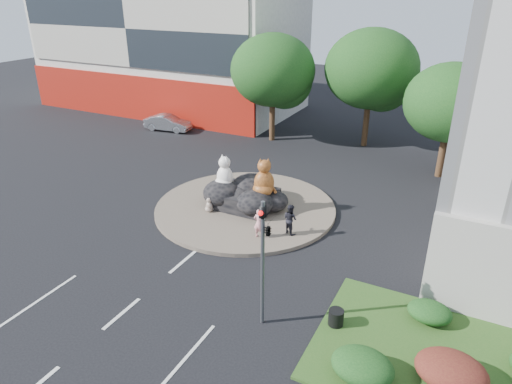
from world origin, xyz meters
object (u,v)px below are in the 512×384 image
cat_tabby (264,177)px  pedestrian_pink (259,223)px  cat_white (225,172)px  litter_bin (336,317)px  kitten_white (260,212)px  kitten_calico (209,204)px  pedestrian_dark (290,219)px  parked_car (168,123)px

cat_tabby → pedestrian_pink: 3.24m
cat_tabby → cat_white: bearing=151.0°
pedestrian_pink → litter_bin: size_ratio=2.46×
litter_bin → kitten_white: bearing=135.2°
cat_tabby → kitten_calico: cat_tabby is taller
pedestrian_pink → pedestrian_dark: size_ratio=0.98×
cat_white → pedestrian_pink: cat_white is taller
parked_car → pedestrian_pink: bearing=-138.3°
cat_tabby → kitten_calico: (-2.56, -1.53, -1.53)m
kitten_white → parked_car: size_ratio=0.18×
cat_tabby → kitten_white: 1.89m
kitten_calico → pedestrian_dark: 4.87m
cat_white → cat_tabby: size_ratio=0.92×
cat_tabby → pedestrian_dark: cat_tabby is taller
kitten_calico → pedestrian_dark: pedestrian_dark is taller
kitten_calico → pedestrian_pink: 3.90m
cat_white → parked_car: 15.78m
kitten_white → pedestrian_dark: pedestrian_dark is taller
pedestrian_pink → litter_bin: pedestrian_pink is taller
cat_white → kitten_calico: 2.00m
cat_tabby → litter_bin: cat_tabby is taller
kitten_calico → pedestrian_pink: (3.67, -1.28, 0.34)m
parked_car → kitten_calico: bearing=-143.2°
cat_white → pedestrian_pink: 4.48m
cat_tabby → pedestrian_dark: size_ratio=1.35×
cat_tabby → pedestrian_pink: bearing=-101.5°
kitten_white → pedestrian_pink: bearing=-91.6°
pedestrian_pink → litter_bin: 6.81m
pedestrian_dark → cat_tabby: bearing=-12.0°
litter_bin → pedestrian_dark: bearing=127.5°
kitten_white → pedestrian_dark: (2.02, -0.73, 0.40)m
kitten_calico → cat_white: bearing=119.2°
kitten_calico → litter_bin: 10.53m
pedestrian_dark → kitten_white: bearing=5.5°
cat_tabby → kitten_calico: bearing=177.8°
kitten_white → parked_car: (-14.42, 11.23, 0.10)m
cat_white → litter_bin: bearing=-14.4°
cat_tabby → kitten_white: bearing=-108.0°
pedestrian_dark → litter_bin: (4.09, -5.33, -0.55)m
pedestrian_pink → parked_car: size_ratio=0.37×
kitten_calico → pedestrian_pink: size_ratio=0.55×
kitten_calico → parked_car: 16.49m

